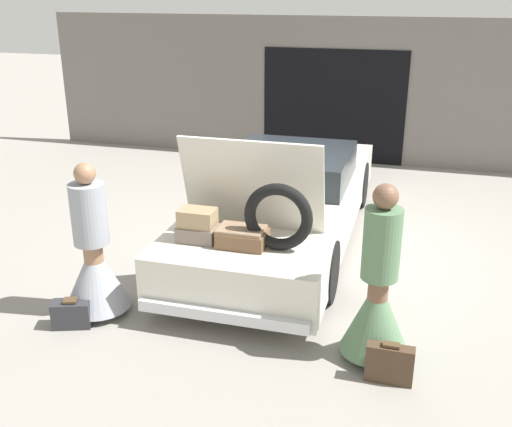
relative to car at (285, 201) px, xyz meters
name	(u,v)px	position (x,y,z in m)	size (l,w,h in m)	color
ground_plane	(284,238)	(0.00, 0.01, -0.56)	(40.00, 40.00, 0.00)	gray
garage_wall_back	(334,91)	(0.00, 4.23, 0.83)	(12.00, 0.14, 2.80)	slate
car	(285,201)	(0.00, 0.00, 0.00)	(1.91, 5.39, 1.83)	silver
person_left	(94,262)	(-1.48, -2.51, 0.04)	(0.70, 0.70, 1.69)	#997051
person_right	(377,299)	(1.48, -2.56, 0.06)	(0.65, 0.65, 1.74)	brown
suitcase_beside_left_person	(72,314)	(-1.59, -2.85, -0.41)	(0.43, 0.31, 0.31)	#2D2D33
suitcase_beside_right_person	(390,364)	(1.65, -2.91, -0.38)	(0.42, 0.13, 0.39)	#473323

